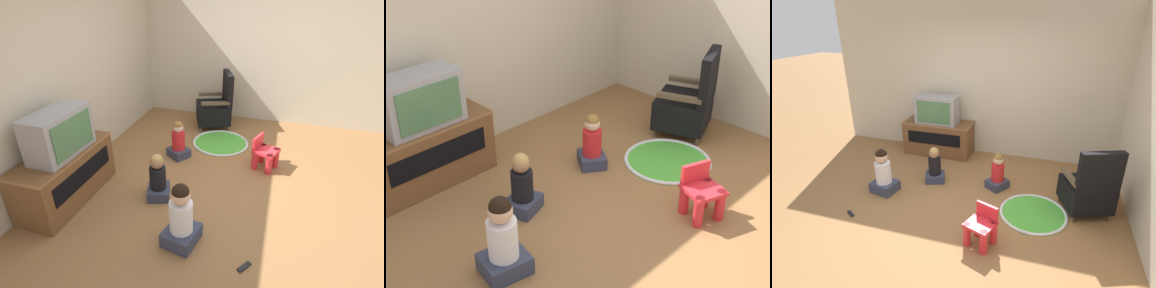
# 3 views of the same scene
# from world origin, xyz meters

# --- Properties ---
(ground_plane) EXTENTS (30.00, 30.00, 0.00)m
(ground_plane) POSITION_xyz_m (0.00, 0.00, 0.00)
(ground_plane) COLOR olive
(wall_back) EXTENTS (5.44, 0.12, 2.84)m
(wall_back) POSITION_xyz_m (-0.28, 2.22, 1.42)
(wall_back) COLOR beige
(wall_back) RESTS_ON ground_plane
(wall_right) EXTENTS (0.12, 5.28, 2.84)m
(wall_right) POSITION_xyz_m (2.38, -0.36, 1.42)
(wall_right) COLOR beige
(wall_right) RESTS_ON ground_plane
(tv_cabinet) EXTENTS (1.30, 0.54, 0.63)m
(tv_cabinet) POSITION_xyz_m (-0.85, 1.88, 0.33)
(tv_cabinet) COLOR brown
(tv_cabinet) RESTS_ON ground_plane
(television) EXTENTS (0.77, 0.37, 0.51)m
(television) POSITION_xyz_m (-0.85, 1.84, 0.89)
(television) COLOR #939399
(television) RESTS_ON tv_cabinet
(black_armchair) EXTENTS (0.75, 0.75, 1.00)m
(black_armchair) POSITION_xyz_m (1.76, 0.65, 0.37)
(black_armchair) COLOR brown
(black_armchair) RESTS_ON ground_plane
(yellow_kid_chair) EXTENTS (0.40, 0.40, 0.47)m
(yellow_kid_chair) POSITION_xyz_m (0.55, -0.34, 0.21)
(yellow_kid_chair) COLOR red
(yellow_kid_chair) RESTS_ON ground_plane
(play_mat) EXTENTS (0.91, 0.91, 0.04)m
(play_mat) POSITION_xyz_m (1.09, 0.41, 0.01)
(play_mat) COLOR green
(play_mat) RESTS_ON ground_plane
(child_watching_left) EXTENTS (0.37, 0.35, 0.59)m
(child_watching_left) POSITION_xyz_m (-0.52, 0.84, 0.26)
(child_watching_left) COLOR #33384C
(child_watching_left) RESTS_ON ground_plane
(child_watching_center) EXTENTS (0.38, 0.39, 0.58)m
(child_watching_center) POSITION_xyz_m (0.49, 0.93, 0.25)
(child_watching_center) COLOR #33384C
(child_watching_center) RESTS_ON ground_plane
(child_watching_right) EXTENTS (0.41, 0.37, 0.70)m
(child_watching_right) POSITION_xyz_m (-1.14, 0.33, 0.30)
(child_watching_right) COLOR #33384C
(child_watching_right) RESTS_ON ground_plane
(remote_control) EXTENTS (0.15, 0.12, 0.02)m
(remote_control) POSITION_xyz_m (-1.29, -0.33, 0.01)
(remote_control) COLOR black
(remote_control) RESTS_ON ground_plane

